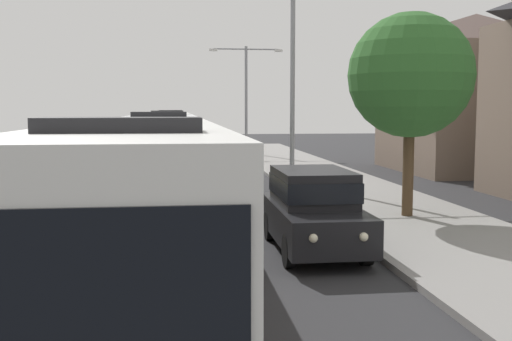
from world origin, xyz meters
The scene contains 9 objects.
bus_lead centered at (-1.30, 10.71, 1.69)m, with size 2.58×11.89×3.21m.
bus_second_in_line centered at (-1.30, 23.79, 1.69)m, with size 2.58×11.98×3.21m.
bus_middle centered at (-1.30, 37.59, 1.69)m, with size 2.58×11.10×3.21m.
bus_fourth_in_line centered at (-1.30, 50.89, 1.69)m, with size 2.58×10.73×3.21m.
white_suv centered at (2.40, 14.03, 1.03)m, with size 1.86×4.52×1.90m.
streetlamp_mid centered at (4.10, 25.77, 5.52)m, with size 6.41×0.28×8.78m.
streetlamp_far centered at (4.10, 43.59, 4.78)m, with size 5.19×0.28×7.56m.
roadside_tree centered at (6.02, 17.47, 4.26)m, with size 3.63×3.63×5.94m.
house_distant_gabled centered at (14.84, 31.01, 4.20)m, with size 8.23×9.10×8.25m.
Camera 1 is at (-0.67, 0.39, 3.30)m, focal length 42.58 mm.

